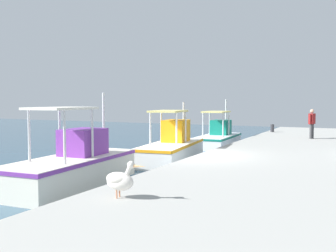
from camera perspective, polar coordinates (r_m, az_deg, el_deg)
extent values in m
cube|color=#9E9E99|center=(13.75, 24.18, -6.96)|extent=(36.00, 10.00, 0.80)
cube|color=silver|center=(13.30, -14.41, -6.72)|extent=(5.61, 2.36, 0.98)
cube|color=#723399|center=(13.23, -14.44, -4.98)|extent=(5.66, 2.40, 0.12)
cube|color=#723399|center=(13.71, -12.76, -2.36)|extent=(1.62, 1.28, 0.93)
cylinder|color=silver|center=(11.74, -15.45, -1.67)|extent=(0.08, 0.08, 1.64)
cylinder|color=silver|center=(12.62, -20.35, -1.40)|extent=(0.08, 0.08, 1.64)
cylinder|color=silver|center=(12.93, -11.43, -1.12)|extent=(0.08, 0.08, 1.64)
cylinder|color=silver|center=(13.74, -16.16, -0.92)|extent=(0.08, 0.08, 1.64)
cube|color=silver|center=(12.69, -15.90, 2.60)|extent=(2.32, 1.60, 0.08)
cylinder|color=silver|center=(14.80, -9.75, 0.67)|extent=(0.10, 0.10, 2.24)
cube|color=white|center=(17.96, 0.56, -4.02)|extent=(5.58, 2.51, 0.90)
cube|color=orange|center=(17.91, 0.56, -2.84)|extent=(5.62, 2.55, 0.12)
cube|color=orange|center=(18.49, 1.21, -0.72)|extent=(1.64, 1.26, 1.07)
cylinder|color=silver|center=(16.49, 1.30, -0.54)|extent=(0.08, 0.08, 1.49)
cylinder|color=silver|center=(16.91, -2.72, -0.44)|extent=(0.08, 0.08, 1.49)
cylinder|color=silver|center=(17.88, 2.69, -0.21)|extent=(0.08, 0.08, 1.49)
cylinder|color=silver|center=(18.26, -1.05, -0.12)|extent=(0.08, 0.08, 1.49)
cube|color=#D8CC72|center=(17.34, 0.06, 2.26)|extent=(2.34, 1.59, 0.08)
cylinder|color=silver|center=(19.75, 2.39, 0.82)|extent=(0.10, 0.10, 1.94)
torus|color=orange|center=(18.75, -0.42, -0.66)|extent=(0.55, 0.17, 0.54)
cube|color=white|center=(24.12, 7.60, -2.26)|extent=(5.08, 2.07, 0.73)
cube|color=#0F7260|center=(24.10, 7.61, -1.59)|extent=(5.12, 2.11, 0.12)
cube|color=#0F7260|center=(24.65, 8.03, -0.19)|extent=(1.45, 1.16, 0.94)
cylinder|color=silver|center=(22.78, 8.37, 0.15)|extent=(0.08, 0.08, 1.47)
cylinder|color=silver|center=(23.15, 5.33, 0.23)|extent=(0.08, 0.08, 1.47)
cylinder|color=silver|center=(24.08, 9.23, 0.33)|extent=(0.08, 0.08, 1.47)
cylinder|color=silver|center=(24.43, 6.34, 0.41)|extent=(0.08, 0.08, 1.47)
cube|color=#D8CC72|center=(23.57, 7.33, 2.16)|extent=(2.09, 1.44, 0.08)
cylinder|color=silver|center=(25.82, 8.80, 1.48)|extent=(0.10, 0.10, 2.29)
cylinder|color=tan|center=(8.24, -7.82, -10.10)|extent=(0.04, 0.04, 0.22)
cylinder|color=tan|center=(8.34, -7.38, -9.93)|extent=(0.04, 0.04, 0.22)
ellipsoid|color=white|center=(8.20, -7.31, -8.36)|extent=(0.36, 0.66, 0.40)
ellipsoid|color=silver|center=(8.22, -7.62, -7.91)|extent=(0.40, 0.56, 0.28)
cylinder|color=white|center=(8.07, -6.15, -6.96)|extent=(0.10, 0.20, 0.27)
sphere|color=white|center=(8.00, -5.65, -5.89)|extent=(0.17, 0.17, 0.16)
cone|color=#F2B272|center=(7.91, -4.37, -6.14)|extent=(0.09, 0.30, 0.07)
cylinder|color=#3F3F42|center=(22.56, 21.09, -0.74)|extent=(0.16, 0.16, 0.82)
cylinder|color=#3F3F42|center=(22.37, 20.90, -0.77)|extent=(0.16, 0.16, 0.82)
cube|color=maroon|center=(22.42, 21.04, 1.04)|extent=(0.49, 0.35, 0.59)
cylinder|color=maroon|center=(22.68, 21.28, 1.01)|extent=(0.10, 0.10, 0.56)
cylinder|color=maroon|center=(22.17, 20.78, 0.97)|extent=(0.10, 0.10, 0.56)
sphere|color=tan|center=(22.41, 21.06, 2.12)|extent=(0.22, 0.22, 0.22)
cylinder|color=#333338|center=(26.47, 15.57, -0.32)|extent=(0.24, 0.24, 0.53)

